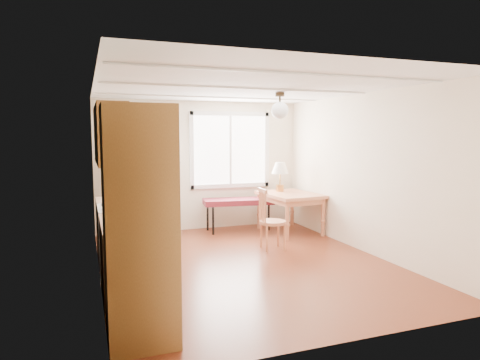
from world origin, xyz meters
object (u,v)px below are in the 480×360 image
bench (238,202)px  dining_table (290,198)px  chair (267,215)px  refrigerator (155,186)px

bench → dining_table: (0.87, -0.49, 0.10)m
bench → chair: (-0.03, -1.48, 0.01)m
dining_table → bench: bearing=145.5°
refrigerator → bench: refrigerator is taller
refrigerator → dining_table: refrigerator is taller
bench → chair: chair is taller
refrigerator → chair: size_ratio=1.89×
refrigerator → bench: size_ratio=1.34×
bench → dining_table: 1.00m
refrigerator → dining_table: bearing=-8.4°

